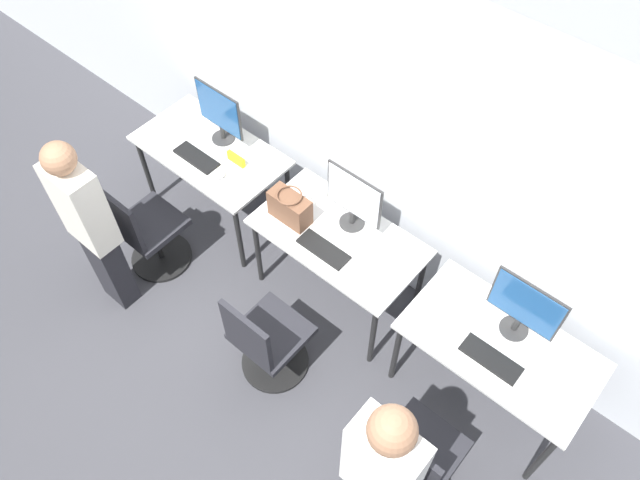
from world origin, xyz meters
name	(u,v)px	position (x,y,z in m)	size (l,w,h in m)	color
ground_plane	(309,321)	(0.00, 0.00, 0.00)	(20.00, 20.00, 0.00)	#3D3D42
wall_back	(387,129)	(0.00, 0.78, 1.40)	(12.00, 0.05, 2.80)	silver
desk_left	(211,157)	(-1.27, 0.33, 0.66)	(1.18, 0.65, 0.74)	silver
monitor_left	(219,113)	(-1.27, 0.48, 1.00)	(0.44, 0.18, 0.48)	#2D2D2D
keyboard_left	(196,158)	(-1.27, 0.19, 0.75)	(0.37, 0.14, 0.02)	black
mouse_left	(220,175)	(-1.00, 0.18, 0.76)	(0.06, 0.09, 0.03)	silver
office_chair_left	(147,234)	(-1.28, -0.38, 0.38)	(0.48, 0.48, 0.91)	black
person_left	(90,225)	(-1.25, -0.75, 0.87)	(0.36, 0.21, 1.60)	#232328
desk_center	(338,243)	(0.00, 0.33, 0.66)	(1.18, 0.65, 0.74)	silver
monitor_center	(354,198)	(0.00, 0.47, 1.00)	(0.44, 0.18, 0.48)	#2D2D2D
keyboard_center	(323,249)	(0.00, 0.17, 0.75)	(0.37, 0.14, 0.02)	black
mouse_center	(356,269)	(0.27, 0.18, 0.76)	(0.06, 0.09, 0.03)	silver
office_chair_center	(267,343)	(0.04, -0.46, 0.38)	(0.48, 0.48, 0.91)	black
desk_right	(498,351)	(1.27, 0.33, 0.66)	(1.18, 0.65, 0.74)	silver
monitor_right	(525,307)	(1.27, 0.47, 1.00)	(0.44, 0.18, 0.48)	#2D2D2D
keyboard_right	(491,359)	(1.27, 0.20, 0.75)	(0.37, 0.14, 0.02)	black
mouse_right	(530,380)	(1.51, 0.23, 0.76)	(0.06, 0.09, 0.03)	silver
office_chair_right	(415,459)	(1.23, -0.44, 0.38)	(0.48, 0.48, 0.91)	black
person_right	(380,476)	(1.20, -0.81, 0.92)	(0.36, 0.22, 1.69)	#232328
handbag	(290,207)	(-0.35, 0.23, 0.86)	(0.30, 0.18, 0.25)	brown
placard_left	(236,159)	(-1.01, 0.36, 0.78)	(0.16, 0.03, 0.08)	yellow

